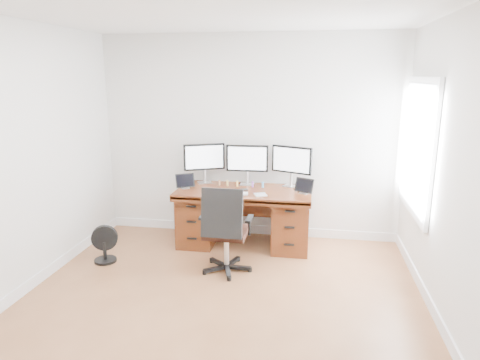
% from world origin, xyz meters
% --- Properties ---
extents(ground, '(4.50, 4.50, 0.00)m').
position_xyz_m(ground, '(0.00, 0.00, 0.00)').
color(ground, brown).
rests_on(ground, ground).
extents(back_wall, '(4.00, 0.10, 2.70)m').
position_xyz_m(back_wall, '(0.00, 2.25, 1.35)').
color(back_wall, silver).
rests_on(back_wall, ground).
extents(right_wall, '(0.10, 4.50, 2.70)m').
position_xyz_m(right_wall, '(2.00, 0.11, 1.35)').
color(right_wall, silver).
rests_on(right_wall, ground).
extents(desk, '(1.70, 0.80, 0.75)m').
position_xyz_m(desk, '(0.00, 1.83, 0.40)').
color(desk, '#532510').
rests_on(desk, ground).
extents(office_chair, '(0.58, 0.55, 1.01)m').
position_xyz_m(office_chair, '(-0.08, 0.99, 0.33)').
color(office_chair, black).
rests_on(office_chair, ground).
extents(floor_fan, '(0.31, 0.26, 0.45)m').
position_xyz_m(floor_fan, '(-1.55, 1.02, 0.22)').
color(floor_fan, black).
rests_on(floor_fan, ground).
extents(monitor_left, '(0.51, 0.26, 0.53)m').
position_xyz_m(monitor_left, '(-0.58, 2.07, 1.09)').
color(monitor_left, silver).
rests_on(monitor_left, desk).
extents(monitor_center, '(0.55, 0.15, 0.53)m').
position_xyz_m(monitor_center, '(0.00, 2.07, 1.09)').
color(monitor_center, silver).
rests_on(monitor_center, desk).
extents(monitor_right, '(0.52, 0.24, 0.53)m').
position_xyz_m(monitor_right, '(0.58, 2.07, 1.09)').
color(monitor_right, silver).
rests_on(monitor_right, desk).
extents(tablet_left, '(0.24, 0.18, 0.19)m').
position_xyz_m(tablet_left, '(-0.76, 1.75, 0.84)').
color(tablet_left, silver).
rests_on(tablet_left, desk).
extents(tablet_right, '(0.24, 0.17, 0.19)m').
position_xyz_m(tablet_right, '(0.76, 1.75, 0.84)').
color(tablet_right, silver).
rests_on(tablet_right, desk).
extents(keyboard, '(0.26, 0.14, 0.01)m').
position_xyz_m(keyboard, '(-0.04, 1.59, 0.76)').
color(keyboard, silver).
rests_on(keyboard, desk).
extents(trackpad, '(0.18, 0.18, 0.01)m').
position_xyz_m(trackpad, '(0.24, 1.59, 0.76)').
color(trackpad, '#B6B9BE').
rests_on(trackpad, desk).
extents(drawing_tablet, '(0.22, 0.16, 0.01)m').
position_xyz_m(drawing_tablet, '(-0.24, 1.64, 0.76)').
color(drawing_tablet, black).
rests_on(drawing_tablet, desk).
extents(phone, '(0.15, 0.11, 0.01)m').
position_xyz_m(phone, '(-0.02, 1.78, 0.76)').
color(phone, black).
rests_on(phone, desk).
extents(figurine_brown, '(0.03, 0.03, 0.08)m').
position_xyz_m(figurine_brown, '(-0.35, 1.95, 0.79)').
color(figurine_brown, '#98663F').
rests_on(figurine_brown, desk).
extents(figurine_yellow, '(0.03, 0.03, 0.08)m').
position_xyz_m(figurine_yellow, '(-0.24, 1.95, 0.79)').
color(figurine_yellow, '#D5B255').
rests_on(figurine_yellow, desk).
extents(figurine_orange, '(0.03, 0.03, 0.08)m').
position_xyz_m(figurine_orange, '(-0.11, 1.95, 0.79)').
color(figurine_orange, '#F5BB55').
rests_on(figurine_orange, desk).
extents(figurine_purple, '(0.03, 0.03, 0.08)m').
position_xyz_m(figurine_purple, '(0.09, 1.95, 0.79)').
color(figurine_purple, '#BB66E5').
rests_on(figurine_purple, desk).
extents(figurine_blue, '(0.03, 0.03, 0.08)m').
position_xyz_m(figurine_blue, '(0.22, 1.95, 0.79)').
color(figurine_blue, '#54A6E7').
rests_on(figurine_blue, desk).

